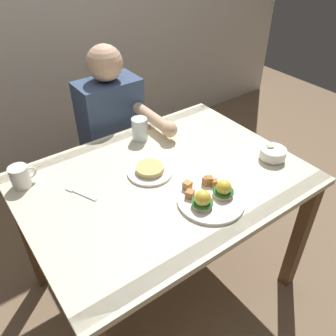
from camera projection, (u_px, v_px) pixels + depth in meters
ground_plane at (165, 280)px, 1.96m from camera, size 6.00×6.00×0.00m
dining_table at (164, 196)px, 1.58m from camera, size 1.20×0.90×0.74m
eggs_benedict_plate at (211, 197)px, 1.38m from camera, size 0.27×0.27×0.09m
fruit_bowl at (273, 154)px, 1.61m from camera, size 0.12×0.12×0.06m
coffee_mug at (20, 176)px, 1.44m from camera, size 0.11×0.08×0.09m
fork at (79, 193)px, 1.43m from camera, size 0.08×0.15×0.00m
water_glass_near at (140, 130)px, 1.74m from camera, size 0.08×0.08×0.12m
side_plate at (150, 171)px, 1.53m from camera, size 0.20×0.20×0.04m
diner_person at (115, 132)px, 2.00m from camera, size 0.34×0.54×1.14m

